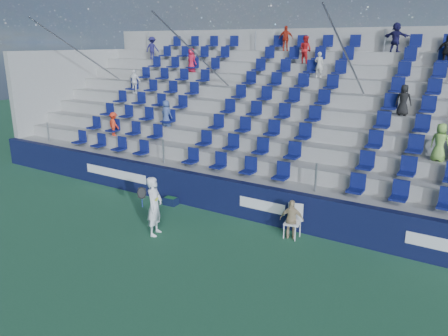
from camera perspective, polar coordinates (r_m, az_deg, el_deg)
The scene contains 7 objects.
ground at distance 12.64m, azimuth -7.73°, elevation -10.30°, with size 70.00×70.00×0.00m, color #2B6543.
sponsor_wall at distance 14.74m, azimuth 0.08°, elevation -3.68°, with size 24.00×0.32×1.20m.
grandstand at distance 18.70m, azimuth 8.49°, elevation 5.29°, with size 24.00×8.17×6.63m.
tennis_player at distance 13.18m, azimuth -9.07°, elevation -4.93°, with size 0.71×0.76×1.80m.
line_judge_chair at distance 13.15m, azimuth 9.11°, elevation -6.49°, with size 0.53×0.54×1.02m.
line_judge at distance 13.01m, azimuth 8.84°, elevation -6.66°, with size 0.70×0.29×1.20m, color tan.
ball_bin at distance 15.71m, azimuth -6.98°, elevation -4.26°, with size 0.51×0.35×0.28m.
Camera 1 is at (7.43, -8.56, 5.59)m, focal length 35.00 mm.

